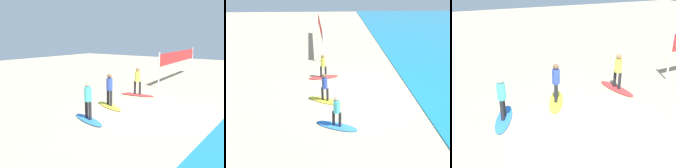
% 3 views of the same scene
% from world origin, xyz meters
% --- Properties ---
extents(ground_plane, '(60.00, 60.00, 0.00)m').
position_xyz_m(ground_plane, '(0.00, 0.00, 0.00)').
color(ground_plane, tan).
extents(surfboard_red, '(0.93, 2.17, 0.09)m').
position_xyz_m(surfboard_red, '(-2.69, -2.47, 0.04)').
color(surfboard_red, red).
rests_on(surfboard_red, ground).
extents(surfer_red, '(0.32, 0.45, 1.64)m').
position_xyz_m(surfer_red, '(-2.69, -2.47, 1.04)').
color(surfer_red, '#232328').
rests_on(surfer_red, surfboard_red).
extents(surfboard_yellow, '(1.38, 2.14, 0.09)m').
position_xyz_m(surfboard_yellow, '(0.40, -2.31, 0.04)').
color(surfboard_yellow, yellow).
rests_on(surfboard_yellow, ground).
extents(surfer_yellow, '(0.32, 0.43, 1.64)m').
position_xyz_m(surfer_yellow, '(0.40, -2.31, 1.04)').
color(surfer_yellow, '#232328').
rests_on(surfer_yellow, surfboard_yellow).
extents(surfboard_blue, '(1.25, 2.16, 0.09)m').
position_xyz_m(surfboard_blue, '(2.75, -1.72, 0.04)').
color(surfboard_blue, blue).
rests_on(surfboard_blue, ground).
extents(surfer_blue, '(0.32, 0.44, 1.64)m').
position_xyz_m(surfer_blue, '(2.75, -1.72, 1.04)').
color(surfer_blue, '#232328').
rests_on(surfer_blue, surfboard_blue).
extents(volleyball_net, '(9.07, 0.84, 2.50)m').
position_xyz_m(volleyball_net, '(-10.18, -2.89, 1.79)').
color(volleyball_net, silver).
rests_on(volleyball_net, ground).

